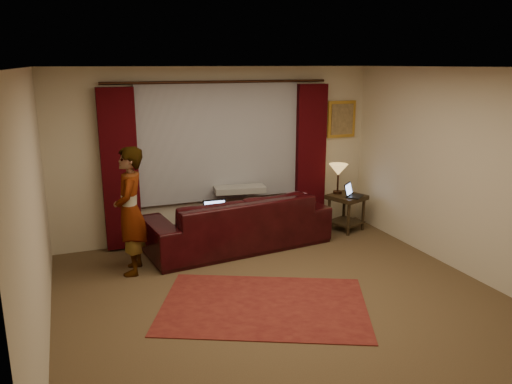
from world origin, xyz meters
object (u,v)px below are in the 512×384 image
at_px(end_table, 346,213).
at_px(laptop_table, 355,190).
at_px(laptop_sofa, 217,211).
at_px(person, 130,211).
at_px(tiffany_lamp, 338,179).
at_px(sofa, 237,211).

xyz_separation_m(end_table, laptop_table, (0.06, -0.13, 0.40)).
distance_m(laptop_sofa, laptop_table, 2.35).
height_order(laptop_table, person, person).
xyz_separation_m(laptop_sofa, tiffany_lamp, (2.19, 0.48, 0.17)).
height_order(end_table, tiffany_lamp, tiffany_lamp).
distance_m(sofa, end_table, 1.91).
bearing_deg(laptop_sofa, laptop_table, 7.93).
xyz_separation_m(laptop_sofa, laptop_table, (2.34, 0.19, 0.03)).
relative_size(laptop_table, person, 0.20).
distance_m(sofa, person, 1.65).
bearing_deg(laptop_table, sofa, 137.20).
relative_size(end_table, tiffany_lamp, 1.20).
bearing_deg(sofa, laptop_table, 171.44).
height_order(tiffany_lamp, laptop_table, tiffany_lamp).
height_order(sofa, end_table, sofa).
bearing_deg(sofa, tiffany_lamp, -179.53).
bearing_deg(tiffany_lamp, laptop_table, -63.20).
relative_size(end_table, laptop_table, 1.82).
bearing_deg(tiffany_lamp, person, -169.33).
xyz_separation_m(sofa, laptop_sofa, (-0.39, -0.25, 0.12)).
distance_m(end_table, tiffany_lamp, 0.56).
xyz_separation_m(sofa, tiffany_lamp, (1.80, 0.23, 0.29)).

